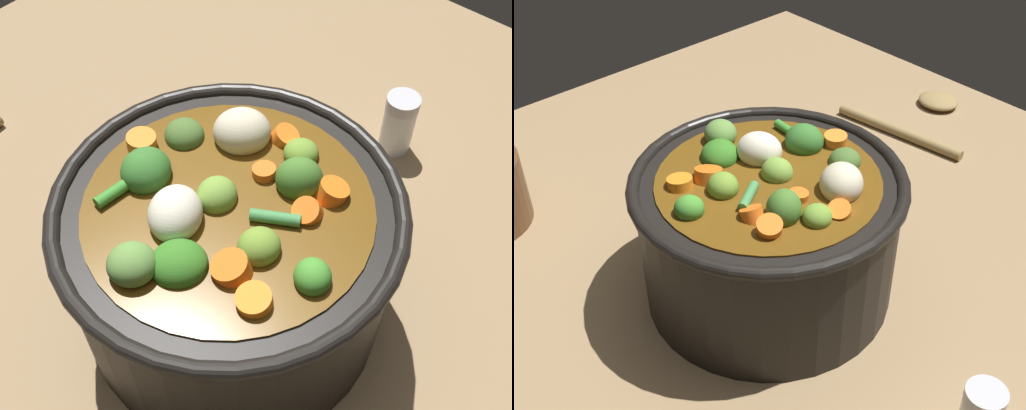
% 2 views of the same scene
% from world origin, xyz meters
% --- Properties ---
extents(ground_plane, '(1.10, 1.10, 0.00)m').
position_xyz_m(ground_plane, '(0.00, 0.00, 0.00)').
color(ground_plane, '#8C704C').
extents(cooking_pot, '(0.28, 0.28, 0.17)m').
position_xyz_m(cooking_pot, '(0.00, -0.00, 0.08)').
color(cooking_pot, black).
rests_on(cooking_pot, ground_plane).
extents(wooden_spoon, '(0.20, 0.17, 0.02)m').
position_xyz_m(wooden_spoon, '(0.11, -0.41, 0.01)').
color(wooden_spoon, olive).
rests_on(wooden_spoon, ground_plane).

